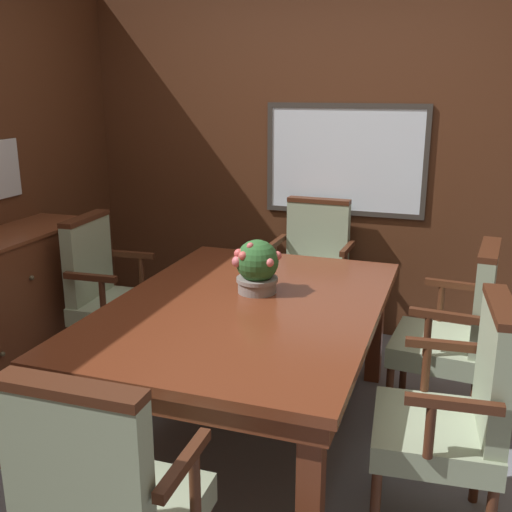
{
  "coord_description": "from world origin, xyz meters",
  "views": [
    {
      "loc": [
        0.98,
        -2.34,
        1.76
      ],
      "look_at": [
        0.04,
        0.43,
        0.93
      ],
      "focal_mm": 42.0,
      "sensor_mm": 36.0,
      "label": 1
    }
  ],
  "objects_px": {
    "chair_right_far": "(456,329)",
    "sideboard_cabinet": "(6,313)",
    "chair_right_near": "(457,410)",
    "chair_head_far": "(313,265)",
    "chair_left_far": "(107,289)",
    "chair_head_near": "(105,501)",
    "dining_table": "(246,319)",
    "potted_plant": "(257,266)"
  },
  "relations": [
    {
      "from": "dining_table",
      "to": "chair_left_far",
      "type": "bearing_deg",
      "value": 159.5
    },
    {
      "from": "chair_right_near",
      "to": "sideboard_cabinet",
      "type": "distance_m",
      "value": 2.58
    },
    {
      "from": "chair_right_far",
      "to": "potted_plant",
      "type": "xyz_separation_m",
      "value": [
        -1.0,
        -0.26,
        0.32
      ]
    },
    {
      "from": "chair_right_far",
      "to": "sideboard_cabinet",
      "type": "xyz_separation_m",
      "value": [
        -2.52,
        -0.4,
        -0.09
      ]
    },
    {
      "from": "dining_table",
      "to": "chair_right_far",
      "type": "distance_m",
      "value": 1.09
    },
    {
      "from": "chair_left_far",
      "to": "chair_right_near",
      "type": "height_order",
      "value": "same"
    },
    {
      "from": "dining_table",
      "to": "chair_head_near",
      "type": "distance_m",
      "value": 1.32
    },
    {
      "from": "dining_table",
      "to": "sideboard_cabinet",
      "type": "relative_size",
      "value": 1.4
    },
    {
      "from": "chair_right_far",
      "to": "potted_plant",
      "type": "relative_size",
      "value": 3.6
    },
    {
      "from": "chair_right_far",
      "to": "sideboard_cabinet",
      "type": "distance_m",
      "value": 2.56
    },
    {
      "from": "potted_plant",
      "to": "sideboard_cabinet",
      "type": "xyz_separation_m",
      "value": [
        -1.52,
        -0.13,
        -0.4
      ]
    },
    {
      "from": "chair_left_far",
      "to": "sideboard_cabinet",
      "type": "height_order",
      "value": "chair_left_far"
    },
    {
      "from": "dining_table",
      "to": "potted_plant",
      "type": "distance_m",
      "value": 0.28
    },
    {
      "from": "chair_head_far",
      "to": "sideboard_cabinet",
      "type": "xyz_separation_m",
      "value": [
        -1.55,
        -1.27,
        -0.09
      ]
    },
    {
      "from": "dining_table",
      "to": "potted_plant",
      "type": "xyz_separation_m",
      "value": [
        -0.0,
        0.17,
        0.23
      ]
    },
    {
      "from": "dining_table",
      "to": "chair_right_near",
      "type": "distance_m",
      "value": 1.1
    },
    {
      "from": "sideboard_cabinet",
      "to": "potted_plant",
      "type": "bearing_deg",
      "value": 5.0
    },
    {
      "from": "chair_right_near",
      "to": "sideboard_cabinet",
      "type": "bearing_deg",
      "value": -104.94
    },
    {
      "from": "dining_table",
      "to": "chair_head_near",
      "type": "bearing_deg",
      "value": -89.3
    },
    {
      "from": "chair_head_far",
      "to": "chair_head_near",
      "type": "bearing_deg",
      "value": -88.22
    },
    {
      "from": "chair_right_far",
      "to": "chair_right_near",
      "type": "distance_m",
      "value": 0.84
    },
    {
      "from": "chair_head_far",
      "to": "chair_right_far",
      "type": "distance_m",
      "value": 1.31
    },
    {
      "from": "chair_right_far",
      "to": "chair_left_far",
      "type": "height_order",
      "value": "same"
    },
    {
      "from": "chair_right_far",
      "to": "sideboard_cabinet",
      "type": "relative_size",
      "value": 0.76
    },
    {
      "from": "chair_head_near",
      "to": "sideboard_cabinet",
      "type": "bearing_deg",
      "value": -42.11
    },
    {
      "from": "dining_table",
      "to": "chair_right_far",
      "type": "height_order",
      "value": "chair_right_far"
    },
    {
      "from": "chair_left_far",
      "to": "chair_head_near",
      "type": "xyz_separation_m",
      "value": [
        1.07,
        -1.71,
        0.0
      ]
    },
    {
      "from": "potted_plant",
      "to": "chair_right_near",
      "type": "bearing_deg",
      "value": -29.53
    },
    {
      "from": "chair_head_far",
      "to": "chair_left_far",
      "type": "height_order",
      "value": "same"
    },
    {
      "from": "chair_head_near",
      "to": "chair_right_near",
      "type": "xyz_separation_m",
      "value": [
        1.0,
        0.9,
        0.0
      ]
    },
    {
      "from": "chair_right_far",
      "to": "chair_right_near",
      "type": "height_order",
      "value": "same"
    },
    {
      "from": "chair_right_far",
      "to": "chair_right_near",
      "type": "bearing_deg",
      "value": 6.02
    },
    {
      "from": "chair_head_far",
      "to": "chair_right_near",
      "type": "height_order",
      "value": "same"
    },
    {
      "from": "chair_right_near",
      "to": "chair_left_far",
      "type": "bearing_deg",
      "value": -116.23
    },
    {
      "from": "chair_left_far",
      "to": "dining_table",
      "type": "bearing_deg",
      "value": -113.76
    },
    {
      "from": "chair_head_far",
      "to": "chair_head_near",
      "type": "height_order",
      "value": "same"
    },
    {
      "from": "dining_table",
      "to": "potted_plant",
      "type": "height_order",
      "value": "potted_plant"
    },
    {
      "from": "chair_head_near",
      "to": "potted_plant",
      "type": "relative_size",
      "value": 3.6
    },
    {
      "from": "chair_right_near",
      "to": "sideboard_cabinet",
      "type": "relative_size",
      "value": 0.76
    },
    {
      "from": "chair_left_far",
      "to": "chair_right_near",
      "type": "distance_m",
      "value": 2.22
    },
    {
      "from": "chair_head_far",
      "to": "chair_right_far",
      "type": "height_order",
      "value": "same"
    },
    {
      "from": "chair_left_far",
      "to": "chair_right_near",
      "type": "xyz_separation_m",
      "value": [
        2.07,
        -0.8,
        0.0
      ]
    }
  ]
}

